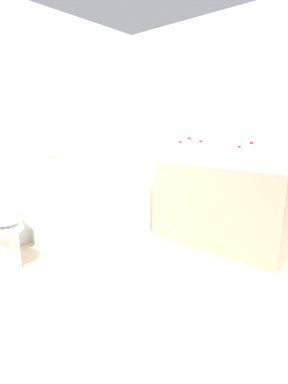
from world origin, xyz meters
TOP-DOWN VIEW (x-y plane):
  - ground_plane at (0.00, 0.00)m, footprint 4.05×4.05m
  - wall_back_tiled at (0.00, 1.29)m, footprint 3.45×0.10m
  - wall_right_mirror at (1.58, 0.00)m, footprint 0.10×2.88m
  - bathtub at (0.68, 0.84)m, footprint 1.56×0.80m
  - vanity_counter at (1.23, -0.31)m, footprint 0.59×1.38m
  - sink_basin at (1.22, -0.26)m, footprint 0.29×0.29m
  - sink_faucet at (1.39, -0.26)m, footprint 0.12×0.15m
  - water_bottle_0 at (1.21, 0.10)m, footprint 0.07×0.07m
  - water_bottle_1 at (1.23, 0.23)m, footprint 0.07×0.07m
  - water_bottle_2 at (1.22, -0.04)m, footprint 0.07×0.07m
  - water_bottle_3 at (1.28, 0.15)m, footprint 0.06×0.06m
  - water_bottle_4 at (1.28, -0.44)m, footprint 0.06×0.06m
  - water_bottle_5 at (1.20, -0.59)m, footprint 0.06×0.06m
  - drinking_glass_0 at (1.19, -0.50)m, footprint 0.08×0.08m
  - drinking_glass_1 at (1.20, -0.73)m, footprint 0.07×0.07m
  - drinking_glass_2 at (1.22, -0.88)m, footprint 0.08×0.08m
  - drinking_glass_3 at (1.29, 0.02)m, footprint 0.08×0.08m
  - soap_dish at (1.29, -0.62)m, footprint 0.09×0.06m

SIDE VIEW (x-z plane):
  - ground_plane at x=0.00m, z-range 0.00..0.00m
  - bathtub at x=0.68m, z-range -0.36..0.98m
  - vanity_counter at x=1.23m, z-range 0.00..0.86m
  - soap_dish at x=1.29m, z-range 0.86..0.88m
  - sink_basin at x=1.22m, z-range 0.86..0.92m
  - sink_faucet at x=1.39m, z-range 0.86..0.93m
  - drinking_glass_3 at x=1.29m, z-range 0.86..0.94m
  - drinking_glass_2 at x=1.22m, z-range 0.86..0.95m
  - drinking_glass_0 at x=1.19m, z-range 0.86..0.95m
  - drinking_glass_1 at x=1.20m, z-range 0.86..0.96m
  - water_bottle_4 at x=1.28m, z-range 0.85..1.05m
  - water_bottle_1 at x=1.23m, z-range 0.85..1.07m
  - water_bottle_3 at x=1.28m, z-range 0.85..1.08m
  - water_bottle_2 at x=1.22m, z-range 0.85..1.08m
  - water_bottle_5 at x=1.20m, z-range 0.85..1.09m
  - water_bottle_0 at x=1.21m, z-range 0.85..1.11m
  - wall_back_tiled at x=0.00m, z-range 0.00..2.41m
  - wall_right_mirror at x=1.58m, z-range 0.00..2.41m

